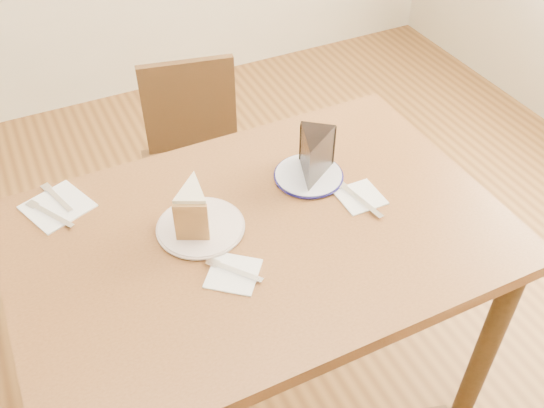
{
  "coord_description": "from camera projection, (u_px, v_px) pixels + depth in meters",
  "views": [
    {
      "loc": [
        -0.44,
        -0.97,
        1.79
      ],
      "look_at": [
        0.04,
        0.02,
        0.8
      ],
      "focal_mm": 40.0,
      "sensor_mm": 36.0,
      "label": 1
    }
  ],
  "objects": [
    {
      "name": "napkin_cream",
      "position": [
        233.0,
        273.0,
        1.38
      ],
      "size": [
        0.16,
        0.16,
        0.0
      ],
      "primitive_type": "cube",
      "rotation": [
        0.0,
        0.0,
        0.89
      ],
      "color": "white",
      "rests_on": "table"
    },
    {
      "name": "chair_far",
      "position": [
        199.0,
        165.0,
        2.17
      ],
      "size": [
        0.46,
        0.46,
        0.79
      ],
      "rotation": [
        0.0,
        0.0,
        2.94
      ],
      "color": "#311D0E",
      "rests_on": "ground"
    },
    {
      "name": "napkin_spare",
      "position": [
        57.0,
        206.0,
        1.55
      ],
      "size": [
        0.19,
        0.19,
        0.0
      ],
      "primitive_type": "cube",
      "rotation": [
        0.0,
        0.0,
        0.37
      ],
      "color": "white",
      "rests_on": "table"
    },
    {
      "name": "carrot_cake",
      "position": [
        194.0,
        206.0,
        1.45
      ],
      "size": [
        0.12,
        0.13,
        0.11
      ],
      "primitive_type": null,
      "rotation": [
        0.0,
        0.0,
        -0.46
      ],
      "color": "#F5E5CA",
      "rests_on": "plate_cream"
    },
    {
      "name": "napkin_navy",
      "position": [
        360.0,
        197.0,
        1.57
      ],
      "size": [
        0.11,
        0.11,
        0.0
      ],
      "primitive_type": "cube",
      "rotation": [
        0.0,
        0.0,
        -0.01
      ],
      "color": "white",
      "rests_on": "table"
    },
    {
      "name": "fork_spare",
      "position": [
        57.0,
        198.0,
        1.56
      ],
      "size": [
        0.06,
        0.14,
        0.0
      ],
      "primitive_type": "cube",
      "rotation": [
        0.0,
        0.0,
        0.3
      ],
      "color": "silver",
      "rests_on": "napkin_spare"
    },
    {
      "name": "knife_spare",
      "position": [
        51.0,
        214.0,
        1.52
      ],
      "size": [
        0.09,
        0.14,
        0.0
      ],
      "primitive_type": "cube",
      "rotation": [
        0.0,
        0.0,
        0.53
      ],
      "color": "silver",
      "rests_on": "napkin_spare"
    },
    {
      "name": "ground",
      "position": [
        263.0,
        392.0,
        1.99
      ],
      "size": [
        4.0,
        4.0,
        0.0
      ],
      "primitive_type": "plane",
      "color": "#4D2E14",
      "rests_on": "ground"
    },
    {
      "name": "plate_cream",
      "position": [
        201.0,
        227.0,
        1.48
      ],
      "size": [
        0.21,
        0.21,
        0.01
      ],
      "primitive_type": "cylinder",
      "color": "silver",
      "rests_on": "table"
    },
    {
      "name": "fork_cream",
      "position": [
        235.0,
        271.0,
        1.38
      ],
      "size": [
        0.1,
        0.12,
        0.0
      ],
      "primitive_type": "cube",
      "rotation": [
        0.0,
        0.0,
        0.67
      ],
      "color": "silver",
      "rests_on": "napkin_cream"
    },
    {
      "name": "plate_navy",
      "position": [
        309.0,
        176.0,
        1.63
      ],
      "size": [
        0.18,
        0.18,
        0.01
      ],
      "primitive_type": "cylinder",
      "color": "white",
      "rests_on": "table"
    },
    {
      "name": "knife_navy",
      "position": [
        359.0,
        199.0,
        1.56
      ],
      "size": [
        0.04,
        0.17,
        0.0
      ],
      "primitive_type": "cube",
      "rotation": [
        0.0,
        0.0,
        0.17
      ],
      "color": "silver",
      "rests_on": "napkin_navy"
    },
    {
      "name": "chocolate_cake",
      "position": [
        313.0,
        159.0,
        1.58
      ],
      "size": [
        0.15,
        0.16,
        0.11
      ],
      "primitive_type": null,
      "rotation": [
        0.0,
        0.0,
        2.48
      ],
      "color": "black",
      "rests_on": "plate_navy"
    },
    {
      "name": "table",
      "position": [
        260.0,
        257.0,
        1.55
      ],
      "size": [
        1.2,
        0.8,
        0.75
      ],
      "color": "#4C2B14",
      "rests_on": "ground"
    }
  ]
}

